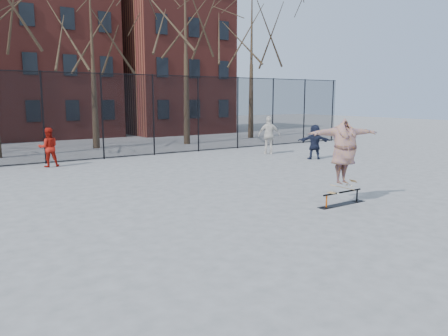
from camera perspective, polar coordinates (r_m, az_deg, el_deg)
ground at (r=9.44m, az=4.38°, el=-8.50°), size 100.00×100.00×0.00m
skate_rail at (r=12.24m, az=15.17°, el=-3.98°), size 1.65×0.25×0.36m
skateboard at (r=12.18m, az=15.21°, el=-2.73°), size 0.86×0.20×0.10m
skater at (r=12.03m, az=15.40°, el=1.56°), size 2.22×1.11×1.74m
bystander_red at (r=19.55m, az=-21.95°, el=2.51°), size 0.85×0.70×1.63m
bystander_white at (r=22.40m, az=5.91°, el=4.28°), size 1.20×1.01×1.93m
bystander_navy at (r=20.89m, az=11.75°, el=3.37°), size 1.51×1.27×1.63m
fence at (r=20.78m, az=-18.80°, el=6.47°), size 34.03×0.07×4.00m
tree_row at (r=25.14m, az=-22.74°, el=18.80°), size 33.66×7.46×10.67m
rowhouses at (r=33.75m, az=-24.15°, el=13.85°), size 29.00×7.00×13.00m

